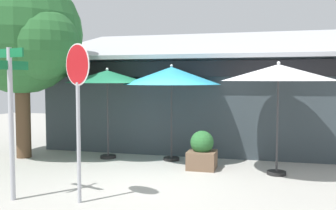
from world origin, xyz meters
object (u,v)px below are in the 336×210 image
Objects in this scene: patio_umbrella_teal_center at (171,76)px; sidewalk_planter at (202,152)px; stop_sign at (78,93)px; patio_umbrella_ivory_right at (278,73)px; patio_umbrella_forest_green_left at (107,77)px; street_sign_post at (11,108)px; shade_tree at (24,35)px.

patio_umbrella_teal_center is 2.78× the size of sidewalk_planter.
patio_umbrella_ivory_right is at bearing 40.31° from stop_sign.
patio_umbrella_teal_center is at bearing 5.34° from patio_umbrella_forest_green_left.
stop_sign reaches higher than sidewalk_planter.
patio_umbrella_forest_green_left is (0.21, 3.88, 0.58)m from street_sign_post.
sidewalk_planter is at bearing -38.20° from patio_umbrella_teal_center.
shade_tree reaches higher than patio_umbrella_ivory_right.
patio_umbrella_teal_center is at bearing 161.86° from patio_umbrella_ivory_right.
patio_umbrella_forest_green_left is (-1.06, 3.72, 0.30)m from stop_sign.
stop_sign reaches higher than patio_umbrella_teal_center.
street_sign_post reaches higher than sidewalk_planter.
stop_sign reaches higher than street_sign_post.
patio_umbrella_teal_center is 2.91m from patio_umbrella_ivory_right.
street_sign_post is at bearing -58.62° from shade_tree.
shade_tree reaches higher than street_sign_post.
patio_umbrella_teal_center is at bearing 79.08° from stop_sign.
shade_tree is at bearing 178.59° from patio_umbrella_ivory_right.
stop_sign is at bearing -139.69° from patio_umbrella_ivory_right.
stop_sign is 0.55× the size of shade_tree.
patio_umbrella_forest_green_left is 3.40m from sidewalk_planter.
street_sign_post is at bearing -116.53° from patio_umbrella_teal_center.
stop_sign is 4.78m from shade_tree.
patio_umbrella_teal_center is (2.02, 4.05, 0.61)m from street_sign_post.
street_sign_post is at bearing -93.11° from patio_umbrella_forest_green_left.
stop_sign is at bearing -43.74° from shade_tree.
patio_umbrella_ivory_right reaches higher than sidewalk_planter.
stop_sign is 3.89m from sidewalk_planter.
patio_umbrella_ivory_right reaches higher than patio_umbrella_forest_green_left.
patio_umbrella_forest_green_left is 2.58m from shade_tree.
shade_tree is at bearing -165.68° from patio_umbrella_forest_green_left.
patio_umbrella_forest_green_left is at bearing 14.32° from shade_tree.
stop_sign is at bearing -118.96° from sidewalk_planter.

